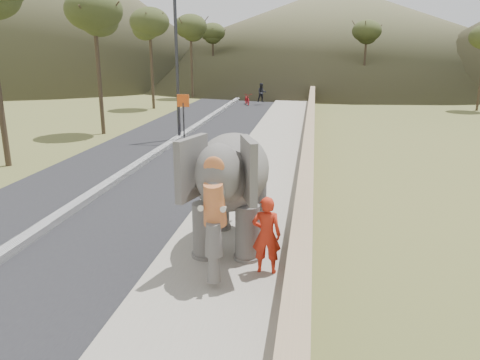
# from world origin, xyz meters

# --- Properties ---
(ground) EXTENTS (160.00, 160.00, 0.00)m
(ground) POSITION_xyz_m (0.00, 0.00, 0.00)
(ground) COLOR olive
(ground) RESTS_ON ground
(road) EXTENTS (7.00, 120.00, 0.03)m
(road) POSITION_xyz_m (-5.00, 10.00, 0.01)
(road) COLOR black
(road) RESTS_ON ground
(median) EXTENTS (0.35, 120.00, 0.22)m
(median) POSITION_xyz_m (-5.00, 10.00, 0.11)
(median) COLOR black
(median) RESTS_ON ground
(walkway) EXTENTS (3.00, 120.00, 0.15)m
(walkway) POSITION_xyz_m (0.00, 10.00, 0.07)
(walkway) COLOR #9E9687
(walkway) RESTS_ON ground
(parapet) EXTENTS (0.30, 120.00, 1.10)m
(parapet) POSITION_xyz_m (1.65, 10.00, 0.55)
(parapet) COLOR tan
(parapet) RESTS_ON ground
(lamppost) EXTENTS (1.76, 0.36, 8.00)m
(lamppost) POSITION_xyz_m (-4.69, 13.00, 4.87)
(lamppost) COLOR #2E2D32
(lamppost) RESTS_ON ground
(signboard) EXTENTS (0.60, 0.08, 2.40)m
(signboard) POSITION_xyz_m (-4.50, 12.13, 1.64)
(signboard) COLOR #2D2D33
(signboard) RESTS_ON ground
(hill_left) EXTENTS (60.00, 60.00, 22.00)m
(hill_left) POSITION_xyz_m (-38.00, 55.00, 11.00)
(hill_left) COLOR brown
(hill_left) RESTS_ON ground
(hill_far) EXTENTS (80.00, 80.00, 14.00)m
(hill_far) POSITION_xyz_m (5.00, 70.00, 7.00)
(hill_far) COLOR brown
(hill_far) RESTS_ON ground
(elephant_and_man) EXTENTS (2.21, 3.79, 2.72)m
(elephant_and_man) POSITION_xyz_m (0.02, 0.02, 1.50)
(elephant_and_man) COLOR slate
(elephant_and_man) RESTS_ON ground
(motorcyclist) EXTENTS (2.21, 1.88, 1.80)m
(motorcyclist) POSITION_xyz_m (-3.18, 28.59, 0.69)
(motorcyclist) COLOR maroon
(motorcyclist) RESTS_ON ground
(trees) EXTENTS (46.85, 41.16, 8.40)m
(trees) POSITION_xyz_m (1.84, 27.29, 3.72)
(trees) COLOR #473828
(trees) RESTS_ON ground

